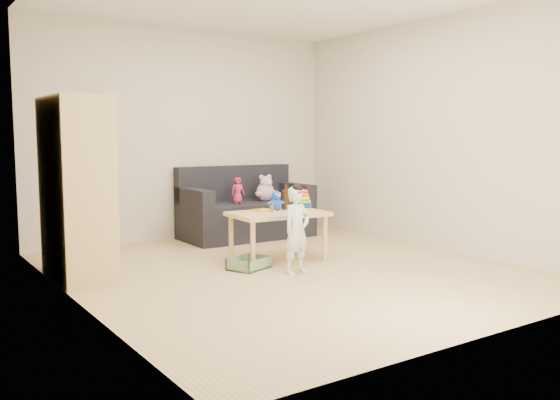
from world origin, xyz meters
TOP-DOWN VIEW (x-y plane):
  - room at (0.00, 0.00)m, footprint 4.50×4.50m
  - wardrobe at (-1.76, 0.80)m, footprint 0.45×0.90m
  - sofa at (0.60, 1.80)m, footprint 1.62×0.83m
  - play_table at (0.15, 0.44)m, footprint 1.00×0.67m
  - storage_bin at (-0.30, 0.26)m, footprint 0.46×0.40m
  - toddler at (-0.03, -0.14)m, footprint 0.32×0.23m
  - pink_bear at (0.86, 1.78)m, footprint 0.28×0.25m
  - doll at (0.42, 1.72)m, footprint 0.18×0.13m
  - ring_stacker at (0.50, 0.47)m, footprint 0.18×0.18m
  - brown_bottle at (0.35, 0.58)m, footprint 0.09×0.09m
  - blue_plush at (0.20, 0.55)m, footprint 0.19×0.16m
  - wooden_figure at (0.09, 0.45)m, footprint 0.04×0.04m
  - yellow_book at (0.07, 0.59)m, footprint 0.21×0.21m

SIDE VIEW (x-z plane):
  - storage_bin at x=-0.30m, z-range 0.00..0.11m
  - sofa at x=0.60m, z-range 0.00..0.45m
  - play_table at x=0.15m, z-range 0.00..0.50m
  - toddler at x=-0.03m, z-range 0.00..0.79m
  - yellow_book at x=0.07m, z-range 0.50..0.52m
  - wooden_figure at x=0.09m, z-range 0.50..0.61m
  - ring_stacker at x=0.50m, z-range 0.48..0.69m
  - pink_bear at x=0.86m, z-range 0.45..0.74m
  - blue_plush at x=0.20m, z-range 0.50..0.72m
  - doll at x=0.42m, z-range 0.45..0.77m
  - brown_bottle at x=0.35m, z-range 0.48..0.75m
  - wardrobe at x=-1.76m, z-range 0.00..1.62m
  - room at x=0.00m, z-range -0.95..3.55m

